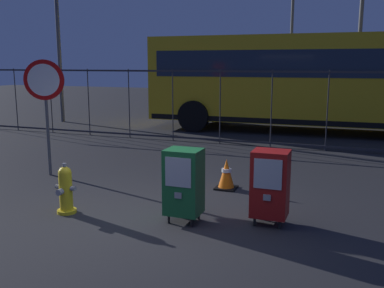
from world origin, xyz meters
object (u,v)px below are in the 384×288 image
Objects in this scene: newspaper_box_secondary at (184,182)px; street_light_near_right at (56,0)px; newspaper_box_primary at (270,184)px; street_light_near_left at (293,1)px; traffic_cone at (226,174)px; stop_sign at (45,93)px; fire_hydrant at (66,190)px; bus_near at (318,78)px.

newspaper_box_secondary is 12.04m from street_light_near_right.
street_light_near_left is at bearing 96.98° from newspaper_box_primary.
newspaper_box_secondary is at bearing -44.97° from street_light_near_right.
traffic_cone is 14.66m from street_light_near_left.
stop_sign is at bearing 166.32° from newspaper_box_primary.
street_light_near_left is at bearing 45.75° from street_light_near_right.
stop_sign is at bearing -174.72° from traffic_cone.
newspaper_box_primary is at bearing 11.72° from fire_hydrant.
newspaper_box_secondary is at bearing -93.69° from traffic_cone.
newspaper_box_primary is 0.10× the size of bus_near.
street_light_near_left is at bearing 103.54° from bus_near.
newspaper_box_primary is 1.17m from newspaper_box_secondary.
newspaper_box_primary reaches higher than fire_hydrant.
newspaper_box_secondary is at bearing -97.80° from bus_near.
fire_hydrant is 0.33× the size of stop_sign.
street_light_near_right is (-6.34, 8.35, 4.03)m from fire_hydrant.
stop_sign is 0.29× the size of street_light_near_right.
street_light_near_left is (-1.78, 6.77, 3.25)m from bus_near.
bus_near is at bearing 73.11° from fire_hydrant.
bus_near is (4.41, 7.42, 0.11)m from stop_sign.
fire_hydrant is at bearing -171.03° from newspaper_box_secondary.
stop_sign is 8.61m from street_light_near_right.
street_light_near_right is at bearing -134.25° from street_light_near_left.
stop_sign is at bearing -121.88° from bus_near.
fire_hydrant reaches higher than traffic_cone.
traffic_cone is 0.05× the size of bus_near.
stop_sign is at bearing -100.51° from street_light_near_left.
stop_sign is 0.25× the size of street_light_near_left.
newspaper_box_primary is at bearing -13.68° from stop_sign.
newspaper_box_secondary is at bearing 8.97° from fire_hydrant.
street_light_near_right is at bearing 127.23° from fire_hydrant.
traffic_cone is 11.15m from street_light_near_right.
street_light_near_left reaches higher than street_light_near_right.
newspaper_box_primary reaches higher than traffic_cone.
street_light_near_right reaches higher than bus_near.
newspaper_box_secondary is at bearing -87.25° from street_light_near_left.
newspaper_box_primary is 8.59m from bus_near.
bus_near is 1.21× the size of street_light_near_left.
bus_near is (0.91, 7.09, 1.45)m from traffic_cone.
fire_hydrant is at bearing -108.06° from bus_near.
fire_hydrant is 0.10× the size of street_light_near_right.
street_light_near_right is (-8.19, 6.34, 4.12)m from traffic_cone.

